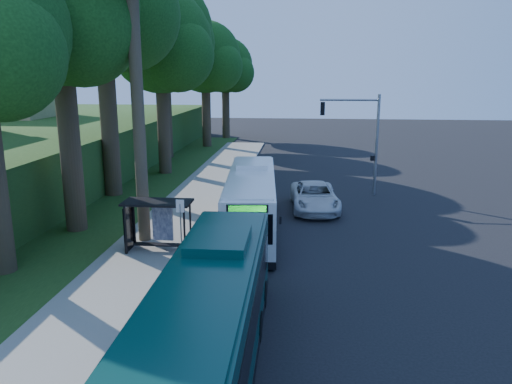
# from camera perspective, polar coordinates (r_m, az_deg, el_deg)

# --- Properties ---
(ground) EXTENTS (140.00, 140.00, 0.00)m
(ground) POSITION_cam_1_polar(r_m,az_deg,el_deg) (26.41, 5.74, -5.16)
(ground) COLOR black
(ground) RESTS_ON ground
(sidewalk) EXTENTS (4.50, 70.00, 0.12)m
(sidewalk) POSITION_cam_1_polar(r_m,az_deg,el_deg) (27.33, -9.79, -4.52)
(sidewalk) COLOR gray
(sidewalk) RESTS_ON ground
(red_curb) EXTENTS (0.25, 30.00, 0.13)m
(red_curb) POSITION_cam_1_polar(r_m,az_deg,el_deg) (23.14, -6.85, -7.77)
(red_curb) COLOR maroon
(red_curb) RESTS_ON ground
(grass_verge) EXTENTS (8.00, 70.00, 0.06)m
(grass_verge) POSITION_cam_1_polar(r_m,az_deg,el_deg) (33.71, -16.95, -1.52)
(grass_verge) COLOR #234719
(grass_verge) RESTS_ON ground
(bus_shelter) EXTENTS (3.20, 1.51, 2.55)m
(bus_shelter) POSITION_cam_1_polar(r_m,az_deg,el_deg) (24.19, -11.62, -2.65)
(bus_shelter) COLOR black
(bus_shelter) RESTS_ON ground
(stop_sign_pole) EXTENTS (0.35, 0.06, 3.17)m
(stop_sign_pole) POSITION_cam_1_polar(r_m,az_deg,el_deg) (21.65, -8.60, -3.68)
(stop_sign_pole) COLOR gray
(stop_sign_pole) RESTS_ON ground
(traffic_signal_pole) EXTENTS (4.10, 0.30, 7.00)m
(traffic_signal_pole) POSITION_cam_1_polar(r_m,az_deg,el_deg) (35.49, 12.06, 6.73)
(traffic_signal_pole) COLOR gray
(traffic_signal_pole) RESTS_ON ground
(tree_0) EXTENTS (8.40, 8.00, 15.70)m
(tree_0) POSITION_cam_1_polar(r_m,az_deg,el_deg) (27.97, -21.45, 18.32)
(tree_0) COLOR #382B1E
(tree_0) RESTS_ON ground
(tree_1) EXTENTS (10.50, 10.00, 18.26)m
(tree_1) POSITION_cam_1_polar(r_m,az_deg,el_deg) (35.81, -17.11, 19.85)
(tree_1) COLOR #382B1E
(tree_1) RESTS_ON ground
(tree_2) EXTENTS (8.82, 8.40, 15.12)m
(tree_2) POSITION_cam_1_polar(r_m,az_deg,el_deg) (42.70, -10.75, 16.03)
(tree_2) COLOR #382B1E
(tree_2) RESTS_ON ground
(tree_3) EXTENTS (10.08, 9.60, 17.28)m
(tree_3) POSITION_cam_1_polar(r_m,az_deg,el_deg) (51.01, -10.48, 17.28)
(tree_3) COLOR #382B1E
(tree_3) RESTS_ON ground
(tree_4) EXTENTS (8.40, 8.00, 14.14)m
(tree_4) POSITION_cam_1_polar(r_m,az_deg,el_deg) (58.12, -5.73, 14.71)
(tree_4) COLOR #382B1E
(tree_4) RESTS_ON ground
(tree_5) EXTENTS (7.35, 7.00, 12.86)m
(tree_5) POSITION_cam_1_polar(r_m,az_deg,el_deg) (65.82, -3.46, 13.94)
(tree_5) COLOR #382B1E
(tree_5) RESTS_ON ground
(white_bus) EXTENTS (3.39, 11.82, 3.48)m
(white_bus) POSITION_cam_1_polar(r_m,az_deg,el_deg) (26.97, -0.54, -0.94)
(white_bus) COLOR white
(white_bus) RESTS_ON ground
(teal_bus) EXTENTS (2.74, 12.04, 3.58)m
(teal_bus) POSITION_cam_1_polar(r_m,az_deg,el_deg) (14.32, -5.31, -14.33)
(teal_bus) COLOR #0A3834
(teal_bus) RESTS_ON ground
(pickup) EXTENTS (3.28, 6.24, 1.67)m
(pickup) POSITION_cam_1_polar(r_m,az_deg,el_deg) (31.52, 6.69, -0.52)
(pickup) COLOR silver
(pickup) RESTS_ON ground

